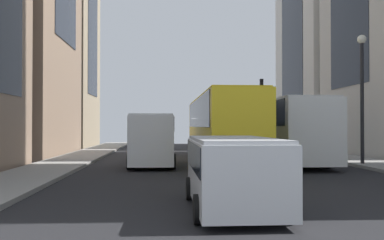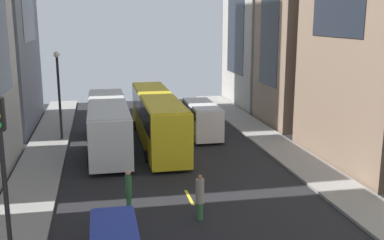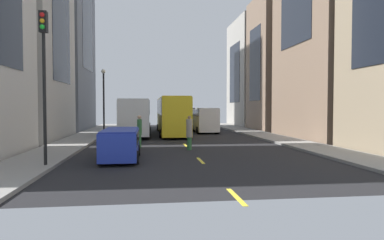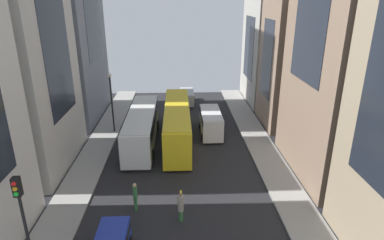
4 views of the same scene
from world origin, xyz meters
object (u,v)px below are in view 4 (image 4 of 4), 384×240
at_px(car_silver_1, 187,96).
at_px(traffic_light_near_corner, 24,219).
at_px(streetcar_yellow, 177,120).
at_px(delivery_van_white, 211,121).
at_px(city_bus_white, 142,125).
at_px(pedestrian_crossing_mid, 181,206).
at_px(pedestrian_walking_far, 135,196).

distance_m(car_silver_1, traffic_light_near_corner, 32.42).
bearing_deg(streetcar_yellow, delivery_van_white, 19.57).
bearing_deg(streetcar_yellow, city_bus_white, -167.28).
height_order(car_silver_1, traffic_light_near_corner, traffic_light_near_corner).
relative_size(pedestrian_crossing_mid, traffic_light_near_corner, 0.32).
bearing_deg(traffic_light_near_corner, car_silver_1, 75.43).
relative_size(city_bus_white, delivery_van_white, 2.14).
bearing_deg(streetcar_yellow, pedestrian_crossing_mid, -89.13).
xyz_separation_m(pedestrian_walking_far, traffic_light_near_corner, (-3.88, -6.91, 3.51)).
xyz_separation_m(pedestrian_crossing_mid, traffic_light_near_corner, (-6.97, -5.63, 3.57)).
xyz_separation_m(streetcar_yellow, pedestrian_walking_far, (-2.89, -11.91, -0.95)).
height_order(city_bus_white, car_silver_1, city_bus_white).
distance_m(delivery_van_white, traffic_light_near_corner, 22.83).
bearing_deg(city_bus_white, pedestrian_walking_far, -86.84).
relative_size(city_bus_white, traffic_light_near_corner, 1.81).
height_order(pedestrian_crossing_mid, traffic_light_near_corner, traffic_light_near_corner).
relative_size(streetcar_yellow, pedestrian_crossing_mid, 6.52).
height_order(car_silver_1, pedestrian_walking_far, pedestrian_walking_far).
relative_size(streetcar_yellow, delivery_van_white, 2.48).
height_order(streetcar_yellow, pedestrian_crossing_mid, streetcar_yellow).
height_order(city_bus_white, pedestrian_walking_far, city_bus_white).
bearing_deg(streetcar_yellow, car_silver_1, 83.84).
bearing_deg(traffic_light_near_corner, city_bus_white, 79.72).
bearing_deg(pedestrian_crossing_mid, city_bus_white, -55.37).
xyz_separation_m(pedestrian_crossing_mid, pedestrian_walking_far, (-3.09, 1.28, 0.06)).
height_order(pedestrian_walking_far, traffic_light_near_corner, traffic_light_near_corner).
bearing_deg(pedestrian_crossing_mid, pedestrian_walking_far, -4.49).
distance_m(car_silver_1, pedestrian_crossing_mid, 25.57).
height_order(streetcar_yellow, car_silver_1, streetcar_yellow).
height_order(car_silver_1, pedestrian_crossing_mid, pedestrian_crossing_mid).
xyz_separation_m(streetcar_yellow, traffic_light_near_corner, (-6.77, -18.82, 2.56)).
relative_size(delivery_van_white, traffic_light_near_corner, 0.85).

